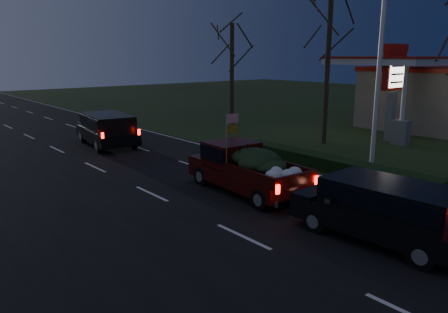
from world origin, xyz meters
TOP-DOWN VIEW (x-y plane):
  - ground at (0.00, 0.00)m, footprint 120.00×120.00m
  - road_asphalt at (0.00, 0.00)m, footprint 14.00×120.00m
  - hedge_row at (7.80, 3.00)m, footprint 1.00×10.00m
  - light_pole at (9.50, 2.00)m, footprint 0.50×0.90m
  - gas_price_pylon at (16.00, 4.99)m, footprint 2.00×0.41m
  - gas_station_building at (24.00, 6.00)m, footprint 10.00×7.00m
  - gas_canopy at (18.00, 6.00)m, footprint 7.10×6.10m
  - bare_tree_mid at (12.50, 7.00)m, footprint 3.60×3.60m
  - bare_tree_far at (11.50, 14.00)m, footprint 3.60×3.60m
  - pickup_truck at (2.85, 3.02)m, footprint 2.22×5.14m
  - lead_suv at (2.55, 14.12)m, footprint 2.79×5.32m
  - rear_suv at (2.76, -2.65)m, footprint 2.36×4.79m

SIDE VIEW (x-z plane):
  - ground at x=0.00m, z-range 0.00..0.00m
  - road_asphalt at x=0.00m, z-range 0.00..0.02m
  - hedge_row at x=7.80m, z-range 0.00..0.60m
  - pickup_truck at x=2.85m, z-range -0.33..2.31m
  - rear_suv at x=2.76m, z-range 0.35..1.69m
  - lead_suv at x=2.55m, z-range 0.37..1.83m
  - gas_station_building at x=24.00m, z-range 0.00..4.00m
  - gas_price_pylon at x=16.00m, z-range 0.98..6.56m
  - gas_canopy at x=18.00m, z-range 1.91..6.79m
  - bare_tree_far at x=11.50m, z-range 1.73..8.73m
  - light_pole at x=9.50m, z-range 0.90..10.06m
  - bare_tree_mid at x=12.50m, z-range 2.10..10.60m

